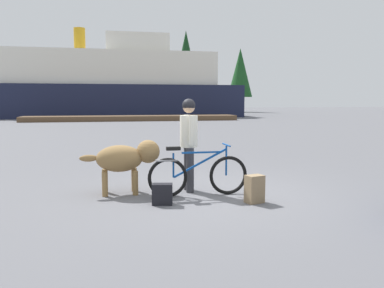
# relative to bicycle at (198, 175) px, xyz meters

# --- Properties ---
(ground_plane) EXTENTS (160.00, 160.00, 0.00)m
(ground_plane) POSITION_rel_bicycle_xyz_m (0.20, 0.05, -0.37)
(ground_plane) COLOR slate
(bicycle) EXTENTS (1.76, 0.44, 0.90)m
(bicycle) POSITION_rel_bicycle_xyz_m (0.00, 0.00, 0.00)
(bicycle) COLOR black
(bicycle) RESTS_ON ground_plane
(person_cyclist) EXTENTS (0.32, 0.53, 1.69)m
(person_cyclist) POSITION_rel_bicycle_xyz_m (-0.07, 0.40, 0.64)
(person_cyclist) COLOR #333338
(person_cyclist) RESTS_ON ground_plane
(dog) EXTENTS (1.40, 0.55, 0.95)m
(dog) POSITION_rel_bicycle_xyz_m (-1.20, 0.44, 0.26)
(dog) COLOR olive
(dog) RESTS_ON ground_plane
(backpack) EXTENTS (0.33, 0.27, 0.45)m
(backpack) POSITION_rel_bicycle_xyz_m (0.80, -0.64, -0.15)
(backpack) COLOR #8C7251
(backpack) RESTS_ON ground_plane
(handbag_pannier) EXTENTS (0.35, 0.24, 0.34)m
(handbag_pannier) POSITION_rel_bicycle_xyz_m (-0.68, -0.45, -0.21)
(handbag_pannier) COLOR black
(handbag_pannier) RESTS_ON ground_plane
(dock_pier) EXTENTS (17.13, 2.87, 0.40)m
(dock_pier) POSITION_rel_bicycle_xyz_m (0.39, 26.31, -0.17)
(dock_pier) COLOR brown
(dock_pier) RESTS_ON ground_plane
(ferry_boat) EXTENTS (25.19, 8.83, 8.72)m
(ferry_boat) POSITION_rel_bicycle_xyz_m (-0.96, 34.75, 2.69)
(ferry_boat) COLOR #191E38
(ferry_boat) RESTS_ON ground_plane
(sailboat_moored) EXTENTS (6.76, 1.89, 9.13)m
(sailboat_moored) POSITION_rel_bicycle_xyz_m (-0.51, 39.64, 0.14)
(sailboat_moored) COLOR silver
(sailboat_moored) RESTS_ON ground_plane
(pine_tree_center) EXTENTS (4.36, 4.36, 9.24)m
(pine_tree_center) POSITION_rel_bicycle_xyz_m (5.01, 50.44, 5.50)
(pine_tree_center) COLOR #4C331E
(pine_tree_center) RESTS_ON ground_plane
(pine_tree_far_right) EXTENTS (3.41, 3.41, 8.82)m
(pine_tree_far_right) POSITION_rel_bicycle_xyz_m (16.62, 46.77, 5.07)
(pine_tree_far_right) COLOR #4C331E
(pine_tree_far_right) RESTS_ON ground_plane
(pine_tree_mid_back) EXTENTS (3.96, 3.96, 11.90)m
(pine_tree_mid_back) POSITION_rel_bicycle_xyz_m (10.02, 52.36, 7.00)
(pine_tree_mid_back) COLOR #4C331E
(pine_tree_mid_back) RESTS_ON ground_plane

